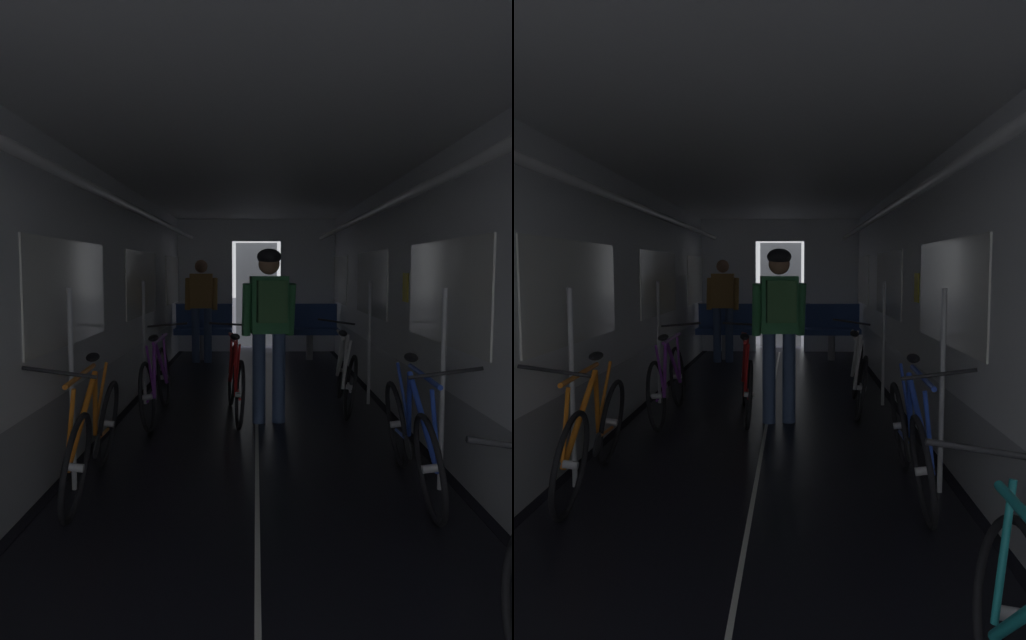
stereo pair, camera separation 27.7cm
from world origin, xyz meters
TOP-DOWN VIEW (x-y plane):
  - train_car_shell at (-0.00, 3.60)m, footprint 3.14×12.34m
  - bench_seat_far_left at (-0.90, 8.07)m, footprint 0.98×0.51m
  - bench_seat_far_right at (0.90, 8.07)m, footprint 0.98×0.51m
  - bicycle_orange at (-1.14, 2.11)m, footprint 0.44×1.69m
  - bicycle_white at (0.98, 4.50)m, footprint 0.44×1.69m
  - bicycle_purple at (-1.03, 4.05)m, footprint 0.44×1.69m
  - bicycle_blue at (1.06, 2.09)m, footprint 0.44×1.69m
  - person_cyclist_aisle at (0.12, 3.88)m, footprint 0.55×0.42m
  - bicycle_red_in_aisle at (-0.22, 4.14)m, footprint 0.45×1.69m
  - person_standing_near_bench at (-0.90, 7.70)m, footprint 0.53×0.23m

SIDE VIEW (x-z plane):
  - bicycle_orange at x=-1.14m, z-range -0.10..0.86m
  - bicycle_blue at x=1.06m, z-range -0.10..0.86m
  - bicycle_white at x=0.98m, z-range -0.10..0.86m
  - bicycle_purple at x=-1.03m, z-range -0.09..0.86m
  - bicycle_red_in_aisle at x=-0.22m, z-range -0.09..0.86m
  - bench_seat_far_left at x=-0.90m, z-range 0.09..1.04m
  - bench_seat_far_right at x=0.90m, z-range 0.09..1.04m
  - person_standing_near_bench at x=-0.90m, z-range 0.13..1.82m
  - person_cyclist_aisle at x=0.12m, z-range 0.21..1.94m
  - train_car_shell at x=0.00m, z-range 0.41..2.98m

